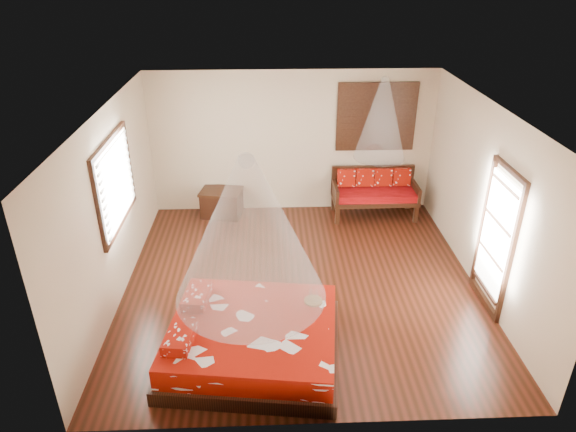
# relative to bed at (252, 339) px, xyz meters

# --- Properties ---
(room) EXTENTS (5.54, 5.54, 2.84)m
(room) POSITION_rel_bed_xyz_m (0.74, 1.60, 1.15)
(room) COLOR black
(room) RESTS_ON ground
(bed) EXTENTS (2.41, 2.23, 0.65)m
(bed) POSITION_rel_bed_xyz_m (0.00, 0.00, 0.00)
(bed) COLOR black
(bed) RESTS_ON floor
(daybed) EXTENTS (1.65, 0.73, 0.94)m
(daybed) POSITION_rel_bed_xyz_m (2.34, 3.97, 0.27)
(daybed) COLOR black
(daybed) RESTS_ON floor
(storage_chest) EXTENTS (0.88, 0.72, 0.54)m
(storage_chest) POSITION_rel_bed_xyz_m (-0.68, 4.05, 0.02)
(storage_chest) COLOR black
(storage_chest) RESTS_ON floor
(shutter_panel) EXTENTS (1.52, 0.06, 1.32)m
(shutter_panel) POSITION_rel_bed_xyz_m (2.34, 4.31, 1.65)
(shutter_panel) COLOR black
(shutter_panel) RESTS_ON wall_back
(window_left) EXTENTS (0.10, 1.74, 1.34)m
(window_left) POSITION_rel_bed_xyz_m (-1.97, 1.80, 1.45)
(window_left) COLOR black
(window_left) RESTS_ON wall_left
(glazed_door) EXTENTS (0.08, 1.02, 2.16)m
(glazed_door) POSITION_rel_bed_xyz_m (3.45, 1.00, 0.82)
(glazed_door) COLOR black
(glazed_door) RESTS_ON floor
(wine_tray) EXTENTS (0.25, 0.25, 0.20)m
(wine_tray) POSITION_rel_bed_xyz_m (0.83, 0.42, 0.30)
(wine_tray) COLOR brown
(wine_tray) RESTS_ON bed
(mosquito_net_main) EXTENTS (1.83, 1.83, 1.80)m
(mosquito_net_main) POSITION_rel_bed_xyz_m (0.02, -0.00, 1.60)
(mosquito_net_main) COLOR white
(mosquito_net_main) RESTS_ON ceiling
(mosquito_net_daybed) EXTENTS (0.95, 0.95, 1.50)m
(mosquito_net_daybed) POSITION_rel_bed_xyz_m (2.34, 3.85, 1.75)
(mosquito_net_daybed) COLOR white
(mosquito_net_daybed) RESTS_ON ceiling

